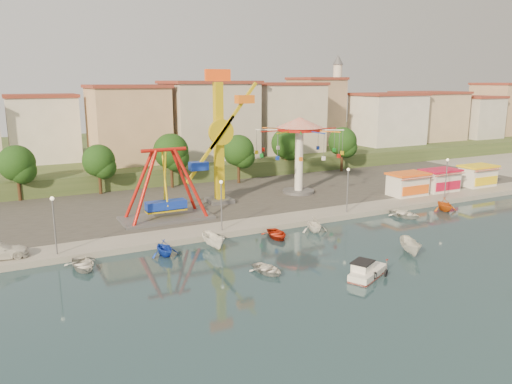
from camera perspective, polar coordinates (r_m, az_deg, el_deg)
ground at (r=45.49m, az=12.17°, el=-7.92°), size 200.00×200.00×0.00m
quay_deck at (r=99.80m, az=-10.86°, el=3.46°), size 200.00×100.00×0.60m
asphalt_pad at (r=70.09m, az=-3.42°, el=0.11°), size 90.00×28.00×0.01m
hill_terrace at (r=104.39m, az=-11.67°, el=4.49°), size 200.00×60.00×3.00m
pirate_ship_ride at (r=55.89m, az=-10.33°, el=0.69°), size 10.00×5.00×8.00m
kamikaze_tower at (r=62.18m, az=-3.91°, el=5.88°), size 6.49×3.10×16.50m
wave_swinger at (r=67.93m, az=4.98°, el=6.18°), size 11.60×11.60×10.40m
booth_left at (r=70.17m, az=16.94°, el=0.89°), size 5.40×3.78×3.08m
booth_mid at (r=74.43m, az=20.28°, el=1.30°), size 5.40×3.78×3.08m
booth_right at (r=80.15m, az=24.00°, el=1.75°), size 5.40×3.78×3.08m
lamp_post_0 at (r=47.54m, az=-22.02°, el=-3.74°), size 0.14×0.14×5.00m
lamp_post_1 at (r=51.24m, az=-3.97°, el=-1.70°), size 0.14×0.14×5.00m
lamp_post_2 at (r=59.19m, az=10.41°, el=0.07°), size 0.14×0.14×5.00m
lamp_post_3 at (r=69.95m, az=20.89°, el=1.36°), size 0.14×0.14×5.00m
tree_0 at (r=70.45m, az=-25.69°, el=2.97°), size 4.60×4.60×7.19m
tree_1 at (r=70.68m, az=-17.54°, el=3.44°), size 4.35×4.35×6.80m
tree_2 at (r=72.46m, az=-9.70°, el=4.63°), size 5.02×5.02×7.85m
tree_3 at (r=74.77m, az=-2.01°, el=4.76°), size 4.68×4.68×7.32m
tree_4 at (r=82.01m, az=3.46°, el=5.57°), size 4.86×4.86×7.60m
tree_5 at (r=86.04m, az=9.86°, el=5.71°), size 4.83×4.83×7.54m
building_1 at (r=84.74m, az=-22.98°, el=5.90°), size 12.33×9.01×8.63m
building_2 at (r=87.12m, az=-14.40°, el=7.51°), size 11.95×9.28×11.23m
building_3 at (r=88.33m, az=-5.08°, el=7.25°), size 12.59×10.50×9.20m
building_4 at (r=97.15m, az=1.59°, el=7.79°), size 10.75×9.23×9.24m
building_5 at (r=102.58m, az=8.71°, el=8.45°), size 12.77×10.96×11.21m
building_6 at (r=108.66m, az=14.32°, el=8.74°), size 8.23×8.98×12.36m
building_7 at (r=120.43m, az=17.01°, el=8.06°), size 11.59×10.93×8.76m
building_8 at (r=126.11m, az=23.75°, el=8.60°), size 12.84×9.28×12.58m
building_9 at (r=138.55m, az=26.40°, el=7.92°), size 12.95×9.17×9.21m
minaret at (r=107.48m, az=9.22°, el=10.72°), size 2.80×2.80×18.00m
cabin_motorboat at (r=42.31m, az=12.54°, el=-8.94°), size 4.57×3.42×1.51m
rowboat_a at (r=42.13m, az=1.34°, el=-8.83°), size 2.99×3.66×0.66m
skiff at (r=48.55m, az=17.25°, el=-5.99°), size 2.82×3.98×1.44m
moored_boat_0 at (r=45.48m, az=-19.19°, el=-7.84°), size 2.92×3.91×0.77m
moored_boat_1 at (r=46.71m, az=-10.44°, el=-6.29°), size 2.88×3.23×1.54m
moored_boat_2 at (r=48.24m, az=-4.88°, el=-5.57°), size 1.64×3.82×1.44m
moored_boat_3 at (r=51.24m, az=2.38°, el=-4.85°), size 3.16×4.01×0.75m
moored_boat_4 at (r=53.43m, az=6.67°, el=-3.69°), size 3.22×3.57×1.65m
moored_boat_6 at (r=61.37m, az=16.66°, el=-2.41°), size 3.56×4.41×0.81m
moored_boat_7 at (r=65.79m, az=20.76°, el=-1.30°), size 3.62×3.92×1.72m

